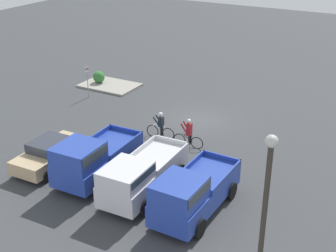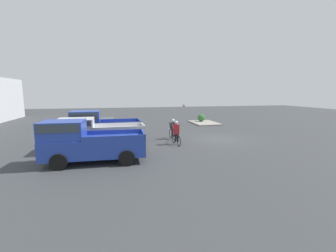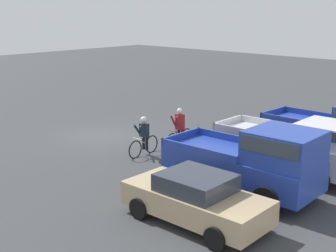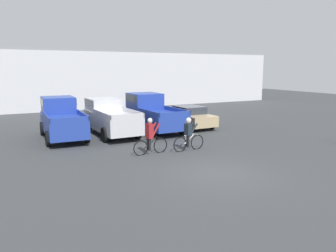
% 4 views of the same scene
% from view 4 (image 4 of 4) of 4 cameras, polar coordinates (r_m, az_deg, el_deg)
% --- Properties ---
extents(ground_plane, '(80.00, 80.00, 0.00)m').
position_cam_4_polar(ground_plane, '(12.92, 8.57, -8.15)').
color(ground_plane, '#383A3D').
extents(warehouse_building, '(45.05, 13.88, 5.82)m').
position_cam_4_polar(warehouse_building, '(39.58, -16.59, 8.01)').
color(warehouse_building, silver).
rests_on(warehouse_building, ground_plane).
extents(pickup_truck_0, '(2.30, 5.29, 2.30)m').
position_cam_4_polar(pickup_truck_0, '(20.07, -18.08, 1.42)').
color(pickup_truck_0, '#233D9E').
rests_on(pickup_truck_0, ground_plane).
extents(pickup_truck_1, '(2.28, 5.49, 2.11)m').
position_cam_4_polar(pickup_truck_1, '(20.38, -10.20, 1.67)').
color(pickup_truck_1, silver).
rests_on(pickup_truck_1, ground_plane).
extents(pickup_truck_2, '(2.43, 5.23, 2.36)m').
position_cam_4_polar(pickup_truck_2, '(21.28, -2.94, 2.47)').
color(pickup_truck_2, '#233D9E').
rests_on(pickup_truck_2, ground_plane).
extents(sedan_0, '(2.10, 4.31, 1.45)m').
position_cam_4_polar(sedan_0, '(22.54, 3.72, 1.64)').
color(sedan_0, tan).
rests_on(sedan_0, ground_plane).
extents(cyclist_0, '(1.79, 0.48, 1.67)m').
position_cam_4_polar(cyclist_0, '(16.07, 3.60, -1.39)').
color(cyclist_0, black).
rests_on(cyclist_0, ground_plane).
extents(cyclist_1, '(1.81, 0.48, 1.75)m').
position_cam_4_polar(cyclist_1, '(15.40, -3.11, -1.80)').
color(cyclist_1, black).
rests_on(cyclist_1, ground_plane).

